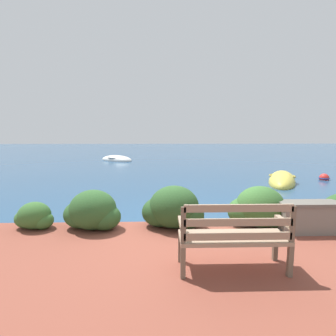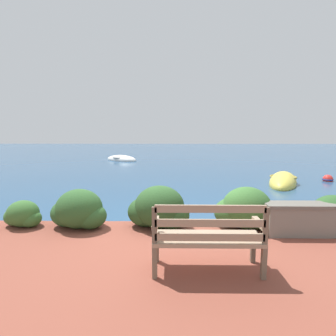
# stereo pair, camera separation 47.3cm
# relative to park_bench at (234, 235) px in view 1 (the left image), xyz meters

# --- Properties ---
(ground_plane) EXTENTS (80.00, 80.00, 0.00)m
(ground_plane) POSITION_rel_park_bench_xyz_m (-0.55, 1.90, -0.70)
(ground_plane) COLOR navy
(park_bench) EXTENTS (1.39, 0.48, 0.93)m
(park_bench) POSITION_rel_park_bench_xyz_m (0.00, 0.00, 0.00)
(park_bench) COLOR brown
(park_bench) RESTS_ON patio_terrace
(stone_wall) EXTENTS (1.53, 0.39, 0.56)m
(stone_wall) POSITION_rel_park_bench_xyz_m (1.92, 1.26, -0.20)
(stone_wall) COLOR slate
(stone_wall) RESTS_ON patio_terrace
(hedge_clump_far_left) EXTENTS (0.74, 0.53, 0.50)m
(hedge_clump_far_left) POSITION_rel_park_bench_xyz_m (-3.28, 1.59, -0.27)
(hedge_clump_far_left) COLOR #38662D
(hedge_clump_far_left) RESTS_ON patio_terrace
(hedge_clump_left) EXTENTS (1.07, 0.77, 0.73)m
(hedge_clump_left) POSITION_rel_park_bench_xyz_m (-2.19, 1.55, -0.17)
(hedge_clump_left) COLOR #2D5628
(hedge_clump_left) RESTS_ON patio_terrace
(hedge_clump_centre) EXTENTS (1.16, 0.84, 0.79)m
(hedge_clump_centre) POSITION_rel_park_bench_xyz_m (-0.70, 1.59, -0.14)
(hedge_clump_centre) COLOR #284C23
(hedge_clump_centre) RESTS_ON patio_terrace
(hedge_clump_right) EXTENTS (1.13, 0.82, 0.77)m
(hedge_clump_right) POSITION_rel_park_bench_xyz_m (0.92, 1.59, -0.15)
(hedge_clump_right) COLOR #38662D
(hedge_clump_right) RESTS_ON patio_terrace
(rowboat_nearest) EXTENTS (2.13, 3.05, 0.79)m
(rowboat_nearest) POSITION_rel_park_bench_xyz_m (3.87, 6.90, -0.64)
(rowboat_nearest) COLOR #DBC64C
(rowboat_nearest) RESTS_ON ground_plane
(rowboat_mid) EXTENTS (2.82, 2.48, 0.66)m
(rowboat_mid) POSITION_rel_park_bench_xyz_m (-4.02, 15.29, -0.64)
(rowboat_mid) COLOR silver
(rowboat_mid) RESTS_ON ground_plane
(mooring_buoy) EXTENTS (0.43, 0.43, 0.39)m
(mooring_buoy) POSITION_rel_park_bench_xyz_m (5.97, 7.53, -0.64)
(mooring_buoy) COLOR red
(mooring_buoy) RESTS_ON ground_plane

